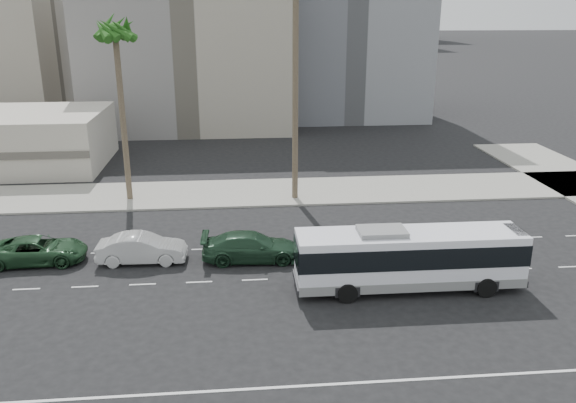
{
  "coord_description": "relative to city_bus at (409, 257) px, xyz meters",
  "views": [
    {
      "loc": [
        -6.83,
        -28.55,
        14.06
      ],
      "look_at": [
        -3.81,
        4.0,
        3.1
      ],
      "focal_mm": 36.2,
      "sensor_mm": 36.0,
      "label": 1
    }
  ],
  "objects": [
    {
      "name": "city_bus",
      "position": [
        0.0,
        0.0,
        0.0
      ],
      "size": [
        11.8,
        2.89,
        3.39
      ],
      "rotation": [
        0.0,
        0.0,
        -0.01
      ],
      "color": "silver",
      "rests_on": "ground"
    },
    {
      "name": "car_c",
      "position": [
        -20.37,
        5.16,
        -1.02
      ],
      "size": [
        2.71,
        5.57,
        1.52
      ],
      "primitive_type": "imported",
      "rotation": [
        0.0,
        0.0,
        1.6
      ],
      "color": "#204326",
      "rests_on": "ground"
    },
    {
      "name": "car_b",
      "position": [
        -14.37,
        4.67,
        -0.94
      ],
      "size": [
        1.89,
        5.11,
        1.67
      ],
      "primitive_type": "imported",
      "rotation": [
        0.0,
        0.0,
        1.55
      ],
      "color": "silver",
      "rests_on": "ground"
    },
    {
      "name": "ground",
      "position": [
        -1.98,
        1.68,
        -1.78
      ],
      "size": [
        700.0,
        700.0,
        0.0
      ],
      "primitive_type": "plane",
      "color": "black",
      "rests_on": "ground"
    },
    {
      "name": "midrise_gray_center",
      "position": [
        6.02,
        53.68,
        11.22
      ],
      "size": [
        20.0,
        20.0,
        26.0
      ],
      "primitive_type": "cube",
      "color": "slate",
      "rests_on": "ground"
    },
    {
      "name": "midrise_beige_west",
      "position": [
        -13.98,
        46.68,
        7.22
      ],
      "size": [
        24.0,
        18.0,
        18.0
      ],
      "primitive_type": "cube",
      "color": "gray",
      "rests_on": "ground"
    },
    {
      "name": "palm_mid",
      "position": [
        -16.99,
        16.34,
        10.49
      ],
      "size": [
        4.4,
        4.4,
        13.63
      ],
      "rotation": [
        0.0,
        0.0,
        -0.33
      ],
      "color": "brown",
      "rests_on": "ground"
    },
    {
      "name": "car_a",
      "position": [
        -8.06,
        4.36,
        -0.95
      ],
      "size": [
        2.53,
        5.8,
        1.66
      ],
      "primitive_type": "imported",
      "rotation": [
        0.0,
        0.0,
        1.54
      ],
      "color": "#1E3D27",
      "rests_on": "ground"
    },
    {
      "name": "sidewalk_north",
      "position": [
        -1.98,
        17.18,
        -1.7
      ],
      "size": [
        120.0,
        7.0,
        0.15
      ],
      "primitive_type": "cube",
      "color": "gray",
      "rests_on": "ground"
    }
  ]
}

